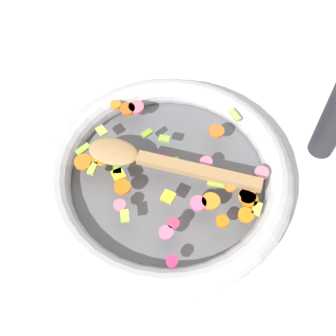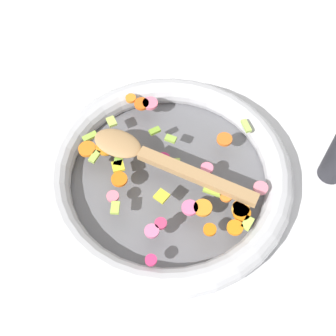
% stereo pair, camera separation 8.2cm
% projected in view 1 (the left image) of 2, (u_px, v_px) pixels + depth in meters
% --- Properties ---
extents(ground_plane, '(4.00, 4.00, 0.00)m').
position_uv_depth(ground_plane, '(168.00, 182.00, 0.86)').
color(ground_plane, silver).
extents(skillet, '(0.45, 0.45, 0.05)m').
position_uv_depth(skillet, '(168.00, 176.00, 0.84)').
color(skillet, slate).
rests_on(skillet, ground_plane).
extents(chopped_vegetables, '(0.32, 0.35, 0.01)m').
position_uv_depth(chopped_vegetables, '(170.00, 172.00, 0.81)').
color(chopped_vegetables, orange).
rests_on(chopped_vegetables, skillet).
extents(wooden_spoon, '(0.28, 0.21, 0.01)m').
position_uv_depth(wooden_spoon, '(155.00, 161.00, 0.81)').
color(wooden_spoon, '#A87F51').
rests_on(wooden_spoon, chopped_vegetables).
extents(pepper_mill, '(0.05, 0.05, 0.23)m').
position_uv_depth(pepper_mill, '(336.00, 114.00, 0.81)').
color(pepper_mill, '#232328').
rests_on(pepper_mill, ground_plane).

